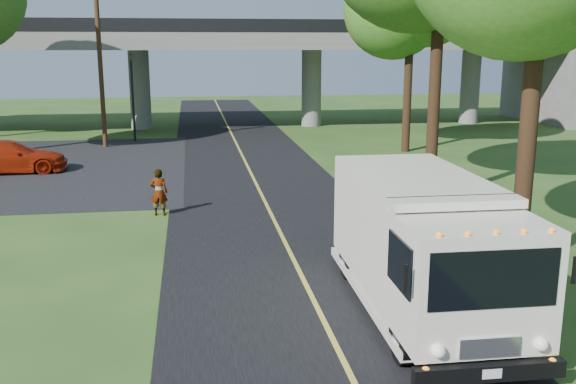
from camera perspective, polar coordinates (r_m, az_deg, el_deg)
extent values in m
plane|color=#2C4F1C|center=(14.92, 2.28, -9.67)|extent=(120.00, 120.00, 0.00)
cube|color=black|center=(24.35, -2.18, -0.65)|extent=(7.00, 90.00, 0.02)
cube|color=black|center=(33.10, -23.16, 1.95)|extent=(16.00, 18.00, 0.01)
cube|color=gold|center=(24.34, -2.18, -0.60)|extent=(0.12, 90.00, 0.01)
cube|color=slate|center=(45.59, -5.50, 13.25)|extent=(50.00, 9.00, 1.20)
cube|color=black|center=(41.21, -5.16, 14.54)|extent=(50.00, 0.25, 0.80)
cube|color=black|center=(50.00, -5.83, 14.25)|extent=(50.00, 0.25, 0.80)
cube|color=slate|center=(53.33, 22.86, 9.04)|extent=(4.00, 10.00, 6.00)
cylinder|color=slate|center=(45.74, -13.03, 8.84)|extent=(1.40, 1.40, 5.40)
cylinder|color=slate|center=(46.43, 2.09, 9.22)|extent=(1.40, 1.40, 5.40)
cylinder|color=slate|center=(50.07, 15.89, 9.01)|extent=(1.40, 1.40, 5.40)
cylinder|color=black|center=(39.78, -13.63, 8.09)|extent=(0.14, 0.14, 5.20)
imported|color=black|center=(39.67, -13.78, 10.97)|extent=(0.18, 0.22, 1.10)
cylinder|color=#472D19|center=(37.84, -16.33, 10.59)|extent=(0.26, 0.26, 9.00)
cylinder|color=#382314|center=(16.80, 20.52, 4.48)|extent=(0.44, 0.44, 7.00)
cylinder|color=#382314|center=(24.27, 12.88, 8.19)|extent=(0.44, 0.44, 7.70)
cylinder|color=#382314|center=(35.56, 10.59, 8.87)|extent=(0.44, 0.44, 6.65)
cube|color=silver|center=(14.85, 10.82, -2.76)|extent=(2.62, 4.70, 2.38)
cube|color=silver|center=(11.97, 15.78, -7.44)|extent=(2.57, 1.95, 2.17)
cube|color=black|center=(11.06, 17.80, -7.38)|extent=(2.23, 0.12, 1.01)
cube|color=black|center=(11.62, 17.47, -15.03)|extent=(2.65, 0.23, 0.30)
cube|color=silver|center=(14.93, 11.10, -8.58)|extent=(2.64, 6.19, 0.19)
cylinder|color=black|center=(12.25, 10.27, -12.72)|extent=(0.31, 0.96, 0.95)
cylinder|color=black|center=(13.04, 19.53, -11.64)|extent=(0.31, 0.96, 0.95)
cylinder|color=black|center=(16.21, 5.44, -6.04)|extent=(0.31, 0.96, 0.95)
cylinder|color=black|center=(16.82, 12.66, -5.59)|extent=(0.31, 0.96, 0.95)
imported|color=#A9220A|center=(31.99, -23.59, 2.90)|extent=(5.25, 2.45, 1.48)
imported|color=gray|center=(22.36, -11.40, -0.02)|extent=(0.64, 0.47, 1.63)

